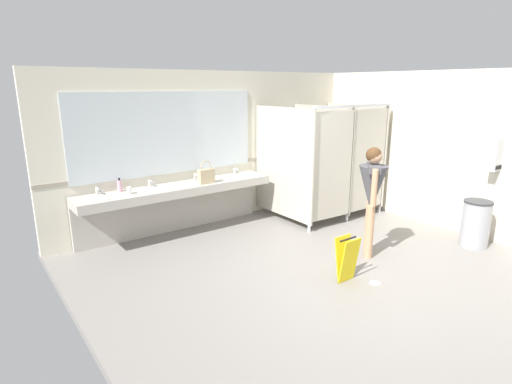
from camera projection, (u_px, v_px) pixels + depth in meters
ground_plane at (345, 279)px, 5.41m from camera, size 6.24×6.61×0.10m
wall_back at (221, 147)px, 7.44m from camera, size 6.24×0.12×2.67m
wall_side_right at (469, 154)px, 6.71m from camera, size 0.12×6.61×2.67m
wall_back_tile_band at (223, 163)px, 7.47m from camera, size 6.24×0.01×0.06m
vanity_counter at (177, 197)px, 6.80m from camera, size 3.28×0.59×0.96m
mirror_panel at (168, 133)px, 6.70m from camera, size 3.18×0.02×1.34m
bathroom_stalls at (329, 158)px, 7.67m from camera, size 1.96×1.55×2.10m
paper_towel_dispenser_upper at (497, 155)px, 6.25m from camera, size 0.30×0.13×0.49m
trash_bin at (476, 224)px, 6.30m from camera, size 0.42×0.42×0.73m
person_standing at (372, 189)px, 5.80m from camera, size 0.57×0.57×1.60m
handbag at (206, 176)px, 6.78m from camera, size 0.27×0.12×0.38m
soap_dispenser at (120, 186)px, 6.27m from camera, size 0.07×0.07×0.21m
paper_cup at (129, 191)px, 6.13m from camera, size 0.07×0.07×0.11m
wet_floor_sign at (347, 259)px, 5.18m from camera, size 0.28×0.19×0.58m
floor_drain_cover at (375, 283)px, 5.19m from camera, size 0.14×0.14×0.01m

